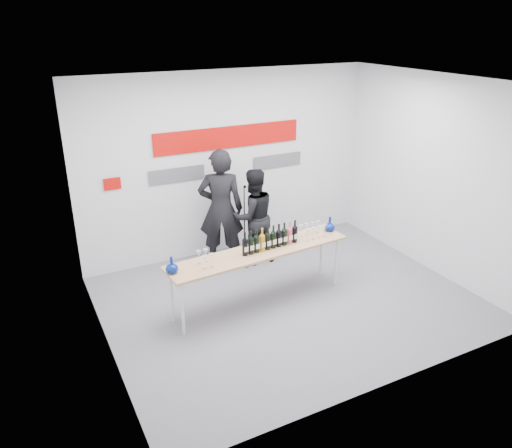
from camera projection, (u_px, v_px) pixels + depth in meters
name	position (u px, v px, depth m)	size (l,w,h in m)	color
ground	(289.00, 300.00, 7.09)	(5.00, 5.00, 0.00)	slate
back_wall	(229.00, 164.00, 8.15)	(5.00, 0.04, 3.00)	silver
signage	(226.00, 146.00, 7.99)	(3.38, 0.02, 0.79)	#BE0C08
tasting_table	(259.00, 255.00, 6.78)	(2.68, 0.74, 0.79)	tan
wine_bottles	(271.00, 237.00, 6.77)	(0.89, 0.14, 0.33)	black
decanter_left	(172.00, 265.00, 6.15)	(0.16, 0.16, 0.21)	navy
decanter_right	(330.00, 224.00, 7.36)	(0.16, 0.16, 0.21)	navy
glasses_left	(205.00, 259.00, 6.33)	(0.18, 0.23, 0.18)	silver
glasses_right	(313.00, 231.00, 7.16)	(0.38, 0.25, 0.18)	silver
presenter_left	(221.00, 209.00, 7.75)	(0.70, 0.46, 1.92)	black
presenter_right	(253.00, 217.00, 7.94)	(0.76, 0.59, 1.57)	black
mic_stand	(245.00, 242.00, 7.91)	(0.16, 0.16, 1.38)	black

